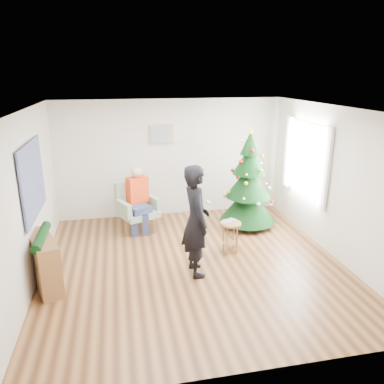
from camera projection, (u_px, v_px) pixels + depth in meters
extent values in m
plane|color=brown|center=(193.00, 264.00, 6.39)|extent=(5.00, 5.00, 0.00)
plane|color=white|center=(193.00, 109.00, 5.61)|extent=(5.00, 5.00, 0.00)
plane|color=silver|center=(171.00, 158.00, 8.33)|extent=(5.00, 0.00, 5.00)
plane|color=silver|center=(245.00, 267.00, 3.66)|extent=(5.00, 0.00, 5.00)
plane|color=silver|center=(28.00, 202.00, 5.53)|extent=(0.00, 5.00, 5.00)
plane|color=silver|center=(335.00, 183.00, 6.47)|extent=(0.00, 5.00, 5.00)
cube|color=white|center=(306.00, 159.00, 7.34)|extent=(0.04, 1.30, 1.40)
cube|color=white|center=(325.00, 168.00, 6.63)|extent=(0.05, 0.25, 1.50)
cube|color=white|center=(288.00, 152.00, 8.03)|extent=(0.05, 0.25, 1.50)
cylinder|color=#3F2816|center=(247.00, 219.00, 7.99)|extent=(0.09, 0.09, 0.27)
cone|color=black|center=(247.00, 203.00, 7.89)|extent=(1.16, 1.16, 0.76)
cone|color=black|center=(249.00, 181.00, 7.74)|extent=(0.93, 0.93, 0.67)
cone|color=black|center=(250.00, 160.00, 7.60)|extent=(0.68, 0.68, 0.58)
cone|color=black|center=(250.00, 143.00, 7.49)|extent=(0.39, 0.39, 0.49)
cone|color=gold|center=(251.00, 130.00, 7.42)|extent=(0.12, 0.12, 0.12)
cylinder|color=brown|center=(231.00, 224.00, 6.68)|extent=(0.38, 0.38, 0.04)
cylinder|color=brown|center=(230.00, 243.00, 6.79)|extent=(0.29, 0.29, 0.02)
imported|color=silver|center=(231.00, 222.00, 6.67)|extent=(0.37, 0.35, 0.02)
cube|color=#8CA585|center=(139.00, 213.00, 7.70)|extent=(0.91, 0.89, 0.12)
cube|color=#8CA585|center=(131.00, 194.00, 7.83)|extent=(0.69, 0.40, 0.60)
cube|color=#8CA585|center=(124.00, 209.00, 7.46)|extent=(0.32, 0.54, 0.30)
cube|color=#8CA585|center=(153.00, 203.00, 7.83)|extent=(0.32, 0.54, 0.30)
cube|color=navy|center=(139.00, 209.00, 7.58)|extent=(0.54, 0.55, 0.14)
cube|color=red|center=(137.00, 190.00, 7.69)|extent=(0.48, 0.38, 0.55)
sphere|color=tan|center=(137.00, 172.00, 7.56)|extent=(0.22, 0.22, 0.22)
imported|color=black|center=(196.00, 221.00, 5.86)|extent=(0.48, 0.69, 1.81)
cube|color=white|center=(209.00, 203.00, 5.78)|extent=(0.05, 0.13, 0.04)
cube|color=brown|center=(45.00, 262.00, 5.62)|extent=(0.63, 1.04, 0.80)
cylinder|color=black|center=(41.00, 237.00, 5.49)|extent=(0.14, 0.90, 0.14)
cube|color=black|center=(33.00, 180.00, 5.74)|extent=(0.03, 1.50, 1.15)
cube|color=tan|center=(161.00, 134.00, 8.10)|extent=(0.52, 0.03, 0.42)
cube|color=gray|center=(162.00, 134.00, 8.08)|extent=(0.44, 0.02, 0.34)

